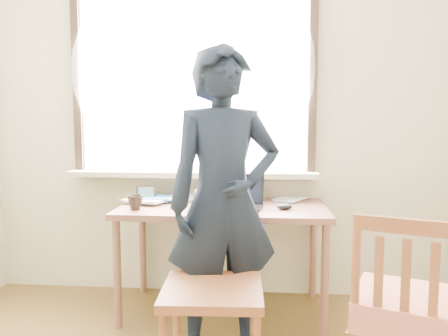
# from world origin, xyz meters

# --- Properties ---
(room_shell) EXTENTS (3.52, 4.02, 2.61)m
(room_shell) POSITION_xyz_m (-0.02, 0.20, 1.64)
(room_shell) COLOR beige
(room_shell) RESTS_ON ground
(desk) EXTENTS (1.40, 0.70, 0.75)m
(desk) POSITION_xyz_m (0.06, 1.63, 0.67)
(desk) COLOR brown
(desk) RESTS_ON ground
(laptop) EXTENTS (0.34, 0.29, 0.21)m
(laptop) POSITION_xyz_m (0.17, 1.60, 0.80)
(laptop) COLOR black
(laptop) RESTS_ON desk
(mug_white) EXTENTS (0.16, 0.16, 0.09)m
(mug_white) POSITION_xyz_m (-0.10, 1.76, 0.79)
(mug_white) COLOR white
(mug_white) RESTS_ON desk
(mug_dark) EXTENTS (0.14, 0.14, 0.10)m
(mug_dark) POSITION_xyz_m (-0.50, 1.45, 0.80)
(mug_dark) COLOR black
(mug_dark) RESTS_ON desk
(mouse) EXTENTS (0.10, 0.07, 0.04)m
(mouse) POSITION_xyz_m (0.47, 1.53, 0.77)
(mouse) COLOR black
(mouse) RESTS_ON desk
(desk_clutter) EXTENTS (0.82, 0.46, 0.04)m
(desk_clutter) POSITION_xyz_m (-0.22, 1.82, 0.77)
(desk_clutter) COLOR white
(desk_clutter) RESTS_ON desk
(book_a) EXTENTS (0.29, 0.32, 0.03)m
(book_a) POSITION_xyz_m (-0.32, 1.83, 0.76)
(book_a) COLOR white
(book_a) RESTS_ON desk
(book_b) EXTENTS (0.28, 0.30, 0.02)m
(book_b) POSITION_xyz_m (0.45, 1.92, 0.76)
(book_b) COLOR white
(book_b) RESTS_ON desk
(picture_frame) EXTENTS (0.14, 0.05, 0.11)m
(picture_frame) POSITION_xyz_m (-0.50, 1.73, 0.80)
(picture_frame) COLOR black
(picture_frame) RESTS_ON desk
(work_chair) EXTENTS (0.51, 0.49, 0.50)m
(work_chair) POSITION_xyz_m (0.08, 0.79, 0.42)
(work_chair) COLOR brown
(work_chair) RESTS_ON ground
(side_chair) EXTENTS (0.56, 0.55, 0.95)m
(side_chair) POSITION_xyz_m (0.94, 0.57, 0.50)
(side_chair) COLOR brown
(side_chair) RESTS_ON ground
(person) EXTENTS (0.73, 0.59, 1.74)m
(person) POSITION_xyz_m (0.11, 1.09, 0.87)
(person) COLOR black
(person) RESTS_ON ground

